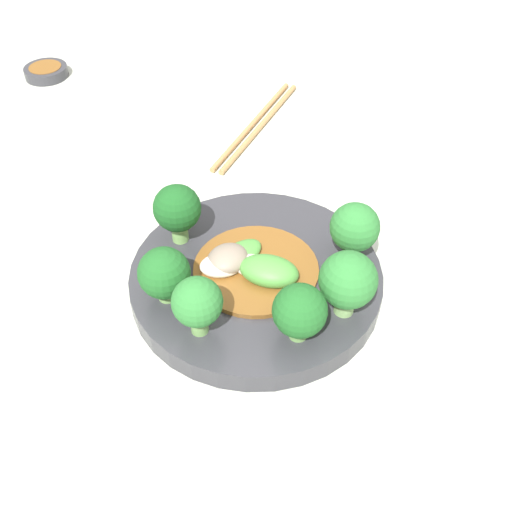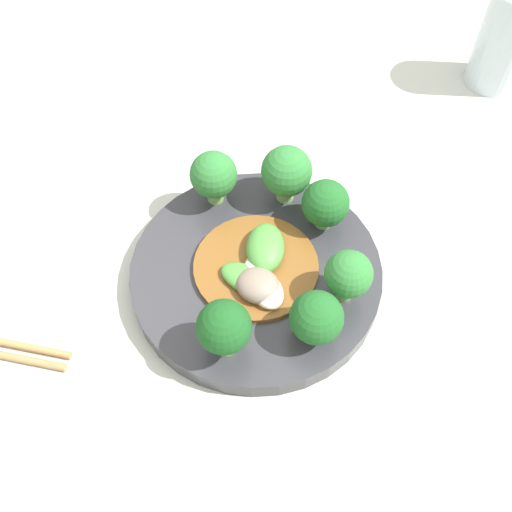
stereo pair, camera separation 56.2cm
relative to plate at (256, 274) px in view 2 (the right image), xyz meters
name	(u,v)px [view 2 (the right image)]	position (x,y,z in m)	size (l,w,h in m)	color
ground_plane	(243,452)	(0.04, 0.04, -0.75)	(8.00, 8.00, 0.00)	#B7B2A8
table	(239,383)	(0.04, 0.04, -0.38)	(1.15, 0.71, 0.74)	#B7BCAD
plate	(256,274)	(0.00, 0.00, 0.00)	(0.24, 0.24, 0.02)	#333338
broccoli_west	(224,328)	(-0.09, 0.01, 0.05)	(0.05, 0.05, 0.06)	#7AAD5B
broccoli_northeast	(214,176)	(0.07, 0.06, 0.05)	(0.05, 0.05, 0.06)	#7AAD5B
broccoli_south	(348,275)	(-0.01, -0.09, 0.05)	(0.04, 0.04, 0.06)	#70A356
broccoli_southwest	(316,318)	(-0.06, -0.07, 0.04)	(0.05, 0.05, 0.06)	#7AAD5B
broccoli_southeast	(325,204)	(0.07, -0.05, 0.04)	(0.05, 0.05, 0.06)	#70A356
broccoli_east	(287,172)	(0.09, -0.01, 0.05)	(0.05, 0.05, 0.07)	#89B76B
stirfry_center	(259,268)	(-0.01, 0.00, 0.02)	(0.12, 0.12, 0.02)	brown
drinking_glass	(506,38)	(0.35, -0.22, 0.05)	(0.07, 0.07, 0.12)	silver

